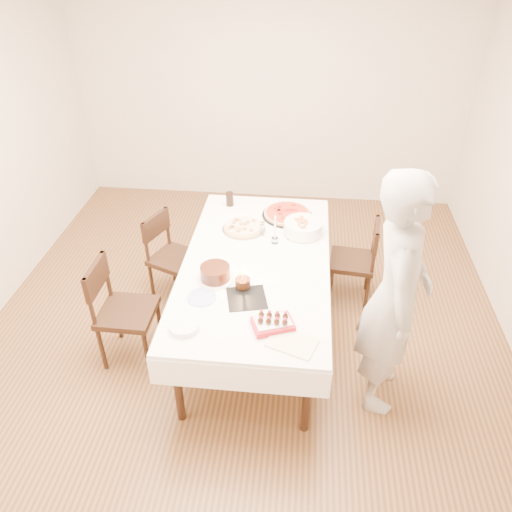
# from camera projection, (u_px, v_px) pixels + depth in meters

# --- Properties ---
(floor) EXTENTS (5.00, 5.00, 0.00)m
(floor) POSITION_uv_depth(u_px,v_px,m) (244.00, 328.00, 4.38)
(floor) COLOR #4E311B
(floor) RESTS_ON ground
(wall_back) EXTENTS (4.50, 0.04, 2.70)m
(wall_back) POSITION_uv_depth(u_px,v_px,m) (270.00, 89.00, 5.65)
(wall_back) COLOR beige
(wall_back) RESTS_ON floor
(dining_table) EXTENTS (1.48, 2.30, 0.75)m
(dining_table) POSITION_uv_depth(u_px,v_px,m) (256.00, 299.00, 4.12)
(dining_table) COLOR white
(dining_table) RESTS_ON floor
(chair_right_savory) EXTENTS (0.47, 0.47, 0.83)m
(chair_right_savory) POSITION_uv_depth(u_px,v_px,m) (352.00, 261.00, 4.49)
(chair_right_savory) COLOR black
(chair_right_savory) RESTS_ON floor
(chair_left_savory) EXTENTS (0.55, 0.55, 0.83)m
(chair_left_savory) POSITION_uv_depth(u_px,v_px,m) (175.00, 259.00, 4.52)
(chair_left_savory) COLOR black
(chair_left_savory) RESTS_ON floor
(chair_left_dessert) EXTENTS (0.46, 0.46, 0.90)m
(chair_left_dessert) POSITION_uv_depth(u_px,v_px,m) (127.00, 312.00, 3.87)
(chair_left_dessert) COLOR black
(chair_left_dessert) RESTS_ON floor
(person) EXTENTS (0.51, 0.71, 1.83)m
(person) POSITION_uv_depth(u_px,v_px,m) (395.00, 297.00, 3.29)
(person) COLOR #AAA4A0
(person) RESTS_ON floor
(pizza_white) EXTENTS (0.46, 0.46, 0.04)m
(pizza_white) POSITION_uv_depth(u_px,v_px,m) (244.00, 228.00, 4.28)
(pizza_white) COLOR beige
(pizza_white) RESTS_ON dining_table
(pizza_pepperoni) EXTENTS (0.57, 0.57, 0.04)m
(pizza_pepperoni) POSITION_uv_depth(u_px,v_px,m) (287.00, 214.00, 4.48)
(pizza_pepperoni) COLOR red
(pizza_pepperoni) RESTS_ON dining_table
(red_placemat) EXTENTS (0.21, 0.21, 0.01)m
(red_placemat) POSITION_uv_depth(u_px,v_px,m) (300.00, 234.00, 4.24)
(red_placemat) COLOR #B21E1E
(red_placemat) RESTS_ON dining_table
(pasta_bowl) EXTENTS (0.42, 0.42, 0.10)m
(pasta_bowl) POSITION_uv_depth(u_px,v_px,m) (303.00, 227.00, 4.21)
(pasta_bowl) COLOR white
(pasta_bowl) RESTS_ON dining_table
(taper_candle) EXTENTS (0.06, 0.06, 0.27)m
(taper_candle) POSITION_uv_depth(u_px,v_px,m) (275.00, 229.00, 4.05)
(taper_candle) COLOR white
(taper_candle) RESTS_ON dining_table
(shaker_pair) EXTENTS (0.09, 0.09, 0.10)m
(shaker_pair) POSITION_uv_depth(u_px,v_px,m) (262.00, 230.00, 4.20)
(shaker_pair) COLOR white
(shaker_pair) RESTS_ON dining_table
(cola_glass) EXTENTS (0.09, 0.09, 0.13)m
(cola_glass) POSITION_uv_depth(u_px,v_px,m) (230.00, 199.00, 4.62)
(cola_glass) COLOR black
(cola_glass) RESTS_ON dining_table
(layer_cake) EXTENTS (0.36, 0.36, 0.11)m
(layer_cake) POSITION_uv_depth(u_px,v_px,m) (215.00, 273.00, 3.69)
(layer_cake) COLOR #38180E
(layer_cake) RESTS_ON dining_table
(cake_board) EXTENTS (0.33, 0.33, 0.01)m
(cake_board) POSITION_uv_depth(u_px,v_px,m) (247.00, 298.00, 3.54)
(cake_board) COLOR black
(cake_board) RESTS_ON dining_table
(birthday_cake) EXTENTS (0.13, 0.13, 0.13)m
(birthday_cake) POSITION_uv_depth(u_px,v_px,m) (243.00, 279.00, 3.60)
(birthday_cake) COLOR #3E2011
(birthday_cake) RESTS_ON dining_table
(strawberry_box) EXTENTS (0.31, 0.26, 0.07)m
(strawberry_box) POSITION_uv_depth(u_px,v_px,m) (273.00, 323.00, 3.28)
(strawberry_box) COLOR #AE1321
(strawberry_box) RESTS_ON dining_table
(box_lid) EXTENTS (0.36, 0.30, 0.03)m
(box_lid) POSITION_uv_depth(u_px,v_px,m) (292.00, 343.00, 3.17)
(box_lid) COLOR beige
(box_lid) RESTS_ON dining_table
(plate_stack) EXTENTS (0.22, 0.22, 0.04)m
(plate_stack) POSITION_uv_depth(u_px,v_px,m) (184.00, 326.00, 3.27)
(plate_stack) COLOR white
(plate_stack) RESTS_ON dining_table
(china_plate) EXTENTS (0.25, 0.25, 0.01)m
(china_plate) POSITION_uv_depth(u_px,v_px,m) (202.00, 297.00, 3.54)
(china_plate) COLOR white
(china_plate) RESTS_ON dining_table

